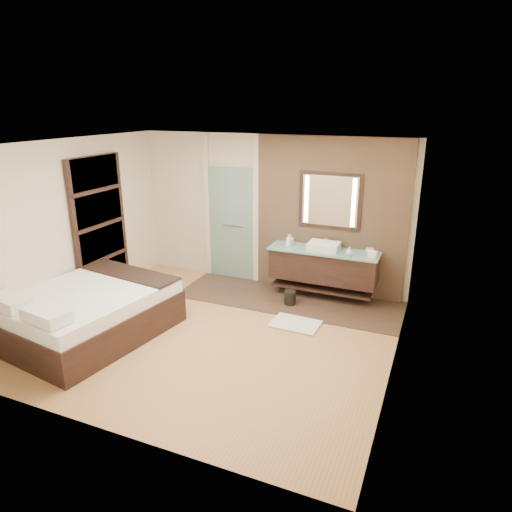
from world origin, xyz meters
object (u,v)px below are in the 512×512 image
at_px(vanity, 323,266).
at_px(bed, 88,312).
at_px(mirror_unit, 330,201).
at_px(waste_bin, 290,298).

xyz_separation_m(vanity, bed, (-2.75, -2.61, -0.23)).
bearing_deg(mirror_unit, vanity, -90.00).
height_order(mirror_unit, waste_bin, mirror_unit).
bearing_deg(mirror_unit, waste_bin, -118.95).
xyz_separation_m(mirror_unit, bed, (-2.75, -2.85, -1.30)).
height_order(mirror_unit, bed, mirror_unit).
xyz_separation_m(vanity, mirror_unit, (0.00, 0.24, 1.07)).
bearing_deg(bed, mirror_unit, 54.59).
bearing_deg(bed, waste_bin, 50.58).
distance_m(vanity, mirror_unit, 1.10).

